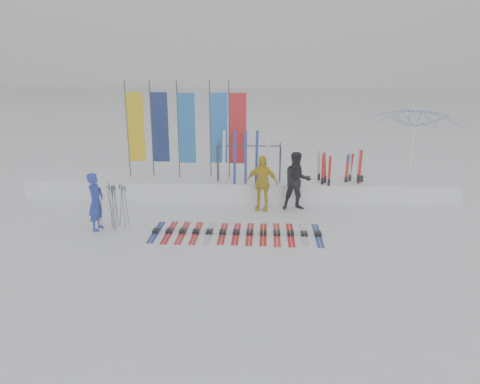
# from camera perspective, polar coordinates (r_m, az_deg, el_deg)

# --- Properties ---
(ground) EXTENTS (120.00, 120.00, 0.00)m
(ground) POSITION_cam_1_polar(r_m,az_deg,el_deg) (11.47, -1.45, -7.03)
(ground) COLOR white
(ground) RESTS_ON ground
(snow_bank) EXTENTS (14.00, 1.60, 0.60)m
(snow_bank) POSITION_cam_1_polar(r_m,az_deg,el_deg) (15.71, -0.12, 0.62)
(snow_bank) COLOR white
(snow_bank) RESTS_ON ground
(person_blue) EXTENTS (0.41, 0.60, 1.58)m
(person_blue) POSITION_cam_1_polar(r_m,az_deg,el_deg) (13.08, -17.16, -1.13)
(person_blue) COLOR #1B2F9E
(person_blue) RESTS_ON ground
(person_black) EXTENTS (0.97, 0.82, 1.78)m
(person_black) POSITION_cam_1_polar(r_m,az_deg,el_deg) (14.24, 6.97, 1.32)
(person_black) COLOR black
(person_black) RESTS_ON ground
(person_yellow) EXTENTS (1.06, 0.61, 1.70)m
(person_yellow) POSITION_cam_1_polar(r_m,az_deg,el_deg) (14.11, 2.66, 1.10)
(person_yellow) COLOR gold
(person_yellow) RESTS_ON ground
(tent_canopy) EXTENTS (4.30, 4.33, 2.99)m
(tent_canopy) POSITION_cam_1_polar(r_m,az_deg,el_deg) (16.64, 20.18, 4.73)
(tent_canopy) COLOR white
(tent_canopy) RESTS_ON ground
(ski_row) EXTENTS (4.46, 1.70, 0.07)m
(ski_row) POSITION_cam_1_polar(r_m,az_deg,el_deg) (12.42, -0.40, -4.98)
(ski_row) COLOR navy
(ski_row) RESTS_ON ground
(pole_cluster) EXTENTS (0.75, 0.53, 1.26)m
(pole_cluster) POSITION_cam_1_polar(r_m,az_deg,el_deg) (13.12, -15.15, -1.76)
(pole_cluster) COLOR #595B60
(pole_cluster) RESTS_ON ground
(feather_flags) EXTENTS (3.99, 0.18, 3.20)m
(feather_flags) POSITION_cam_1_polar(r_m,az_deg,el_deg) (15.61, -6.51, 7.73)
(feather_flags) COLOR #383A3F
(feather_flags) RESTS_ON ground
(ski_rack) EXTENTS (2.04, 0.80, 1.23)m
(ski_rack) POSITION_cam_1_polar(r_m,az_deg,el_deg) (15.04, 1.10, 4.17)
(ski_rack) COLOR #383A3F
(ski_rack) RESTS_ON ground
(upright_skis) EXTENTS (1.46, 0.95, 1.70)m
(upright_skis) POSITION_cam_1_polar(r_m,az_deg,el_deg) (15.45, 12.39, 1.84)
(upright_skis) COLOR red
(upright_skis) RESTS_ON ground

